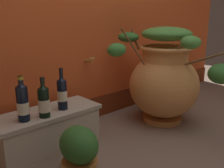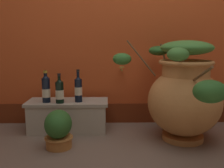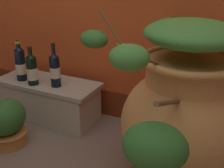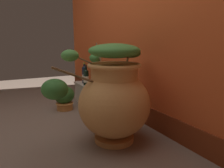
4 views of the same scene
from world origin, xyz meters
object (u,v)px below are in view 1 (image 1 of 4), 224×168
Objects in this scene: wine_bottle_right at (44,101)px; wine_bottle_left at (23,102)px; wine_bottle_middle at (62,92)px; terracotta_urn at (165,78)px; potted_shrub at (79,151)px.

wine_bottle_left is at bearing 166.98° from wine_bottle_right.
wine_bottle_middle is (0.31, 0.01, -0.00)m from wine_bottle_left.
terracotta_urn is 1.30m from wine_bottle_left.
wine_bottle_middle is at bearing 14.12° from wine_bottle_right.
potted_shrub is at bearing -108.66° from wine_bottle_middle.
wine_bottle_middle is at bearing 2.30° from wine_bottle_left.
wine_bottle_left is 0.50m from potted_shrub.
wine_bottle_left is 0.14m from wine_bottle_right.
wine_bottle_middle reaches higher than wine_bottle_left.
wine_bottle_right is 0.88× the size of potted_shrub.
wine_bottle_middle is 0.18m from wine_bottle_right.
wine_bottle_middle is (-0.97, 0.23, 0.01)m from terracotta_urn.
potted_shrub is at bearing -64.01° from wine_bottle_left.
wine_bottle_right is (-1.14, 0.19, -0.01)m from terracotta_urn.
terracotta_urn is at bearing -9.67° from wine_bottle_left.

